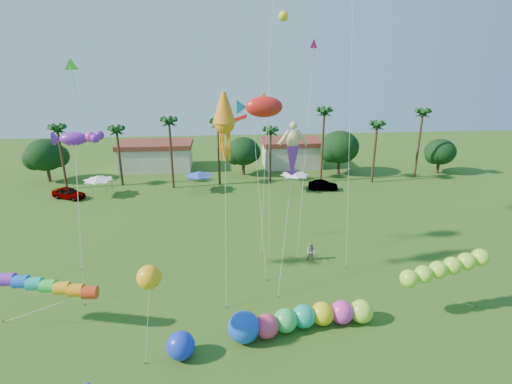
{
  "coord_description": "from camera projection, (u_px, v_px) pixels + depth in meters",
  "views": [
    {
      "loc": [
        -2.62,
        -19.38,
        19.22
      ],
      "look_at": [
        0.0,
        10.0,
        9.0
      ],
      "focal_mm": 28.0,
      "sensor_mm": 36.0,
      "label": 1
    }
  ],
  "objects": [
    {
      "name": "ground",
      "position": [
        270.0,
        381.0,
        24.76
      ],
      "size": [
        160.0,
        160.0,
        0.0
      ],
      "primitive_type": "plane",
      "color": "#285116",
      "rests_on": "ground"
    },
    {
      "name": "tree_line",
      "position": [
        259.0,
        151.0,
        65.06
      ],
      "size": [
        69.46,
        8.91,
        11.0
      ],
      "color": "#3A2819",
      "rests_on": "ground"
    },
    {
      "name": "buildings_row",
      "position": [
        219.0,
        156.0,
        70.9
      ],
      "size": [
        35.0,
        7.0,
        4.0
      ],
      "color": "beige",
      "rests_on": "ground"
    },
    {
      "name": "tent_row",
      "position": [
        198.0,
        175.0,
        57.55
      ],
      "size": [
        31.0,
        4.0,
        0.6
      ],
      "color": "white",
      "rests_on": "ground"
    },
    {
      "name": "car_a",
      "position": [
        69.0,
        193.0,
        55.84
      ],
      "size": [
        5.12,
        3.68,
        1.62
      ],
      "primitive_type": "imported",
      "rotation": [
        0.0,
        0.0,
        1.15
      ],
      "color": "#4C4C54",
      "rests_on": "ground"
    },
    {
      "name": "car_b",
      "position": [
        323.0,
        185.0,
        59.4
      ],
      "size": [
        4.54,
        2.37,
        1.42
      ],
      "primitive_type": "imported",
      "rotation": [
        0.0,
        0.0,
        1.36
      ],
      "color": "#4C4C54",
      "rests_on": "ground"
    },
    {
      "name": "spectator_b",
      "position": [
        311.0,
        252.0,
        38.94
      ],
      "size": [
        1.15,
        1.1,
        1.87
      ],
      "primitive_type": "imported",
      "rotation": [
        0.0,
        0.0,
        -0.62
      ],
      "color": "gray",
      "rests_on": "ground"
    },
    {
      "name": "caterpillar_inflatable",
      "position": [
        297.0,
        319.0,
        29.05
      ],
      "size": [
        11.16,
        3.57,
        2.27
      ],
      "rotation": [
        0.0,
        0.0,
        0.17
      ],
      "color": "#D6385E",
      "rests_on": "ground"
    },
    {
      "name": "blue_ball",
      "position": [
        181.0,
        346.0,
        26.4
      ],
      "size": [
        1.91,
        1.91,
        1.91
      ],
      "primitive_type": "sphere",
      "color": "#1731D4",
      "rests_on": "ground"
    },
    {
      "name": "rainbow_tube",
      "position": [
        64.0,
        294.0,
        28.03
      ],
      "size": [
        9.11,
        2.99,
        3.76
      ],
      "color": "red",
      "rests_on": "ground"
    },
    {
      "name": "green_worm",
      "position": [
        409.0,
        278.0,
        29.7
      ],
      "size": [
        9.99,
        3.46,
        4.21
      ],
      "color": "#9EED34",
      "rests_on": "ground"
    },
    {
      "name": "orange_ball_kite",
      "position": [
        149.0,
        277.0,
        24.72
      ],
      "size": [
        1.63,
        1.63,
        6.91
      ],
      "color": "#FFB014",
      "rests_on": "ground"
    },
    {
      "name": "merman_kite",
      "position": [
        293.0,
        153.0,
        33.68
      ],
      "size": [
        2.67,
        4.99,
        13.57
      ],
      "color": "tan",
      "rests_on": "ground"
    },
    {
      "name": "fish_kite",
      "position": [
        264.0,
        107.0,
        36.11
      ],
      "size": [
        5.21,
        6.51,
        15.77
      ],
      "color": "red",
      "rests_on": "ground"
    },
    {
      "name": "squid_kite",
      "position": [
        224.0,
        124.0,
        31.19
      ],
      "size": [
        2.35,
        5.32,
        16.62
      ],
      "color": "orange",
      "rests_on": "ground"
    },
    {
      "name": "lobster_kite",
      "position": [
        74.0,
        139.0,
        31.29
      ],
      "size": [
        4.23,
        5.05,
        13.69
      ],
      "color": "purple",
      "rests_on": "ground"
    },
    {
      "name": "delta_kite_red",
      "position": [
        314.0,
        50.0,
        37.47
      ],
      "size": [
        2.4,
        5.01,
        20.6
      ],
      "color": "#E21955",
      "rests_on": "ground"
    },
    {
      "name": "delta_kite_green",
      "position": [
        71.0,
        69.0,
        34.49
      ],
      "size": [
        1.46,
        3.47,
        18.93
      ],
      "color": "#46F239",
      "rests_on": "ground"
    }
  ]
}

